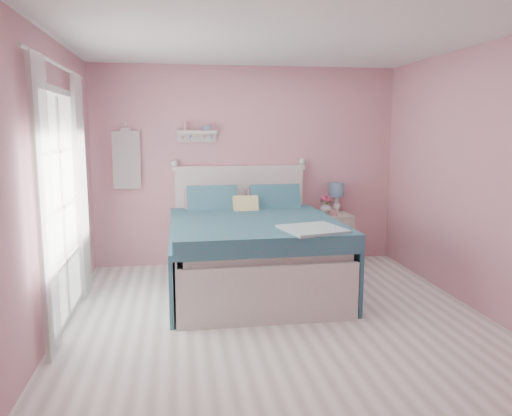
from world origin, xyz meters
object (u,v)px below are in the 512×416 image
object	(u,v)px
nightstand	(332,238)
table_lamp	(336,192)
bed	(252,251)
vase	(326,207)
teacup	(333,213)

from	to	relation	value
nightstand	table_lamp	bearing A→B (deg)	50.85
bed	vase	xyz separation A→B (m)	(1.14, 0.91, 0.33)
bed	table_lamp	world-z (taller)	bed
nightstand	teacup	xyz separation A→B (m)	(-0.04, -0.14, 0.37)
teacup	table_lamp	bearing A→B (deg)	64.07
table_lamp	teacup	distance (m)	0.35
table_lamp	teacup	bearing A→B (deg)	-115.93
bed	vase	bearing A→B (deg)	37.60
bed	teacup	size ratio (longest dim) A/B	23.11
bed	teacup	xyz separation A→B (m)	(1.19, 0.74, 0.28)
bed	table_lamp	size ratio (longest dim) A/B	5.60
table_lamp	vase	size ratio (longest dim) A/B	2.41
bed	table_lamp	xyz separation A→B (m)	(1.30, 0.97, 0.53)
bed	table_lamp	distance (m)	1.71
bed	nightstand	bearing A→B (deg)	34.59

